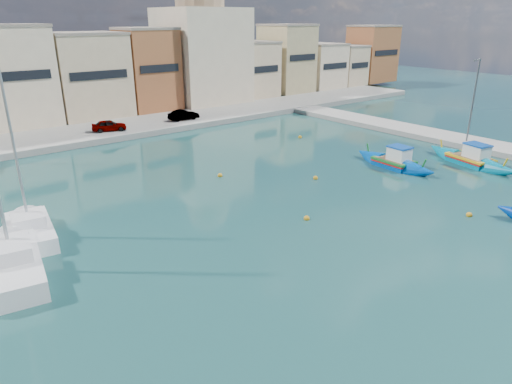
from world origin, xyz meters
name	(u,v)px	position (x,y,z in m)	size (l,w,h in m)	color
ground	(415,211)	(0.00, 0.00, 0.00)	(160.00, 160.00, 0.00)	#123337
north_quay	(168,122)	(0.00, 32.00, 0.30)	(80.00, 8.00, 0.60)	gray
north_townhouses	(184,70)	(6.68, 39.36, 5.00)	(83.20, 7.87, 10.19)	beige
church_block	(201,42)	(10.00, 40.00, 8.41)	(10.00, 10.00, 19.10)	beige
quay_street_lamp	(473,100)	(17.44, 6.00, 4.34)	(1.18, 0.16, 8.00)	#595B60
parked_cars	(57,132)	(-12.49, 30.50, 1.21)	(26.36, 2.37, 1.30)	#4C1919
luzzu_turquoise_cabin	(470,160)	(12.18, 2.84, 0.34)	(3.82, 8.97, 2.82)	#007A9B
luzzu_blue_cabin	(394,163)	(6.62, 6.33, 0.34)	(2.33, 7.88, 2.76)	#004AA9
yacht_midnorth	(28,223)	(-19.56, 12.36, 0.40)	(3.09, 7.35, 10.11)	white
yacht_mid	(10,250)	(-21.11, 9.30, 0.45)	(3.78, 9.33, 11.43)	white
mooring_buoys	(355,176)	(2.23, 6.68, 0.08)	(23.14, 20.92, 0.36)	orange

